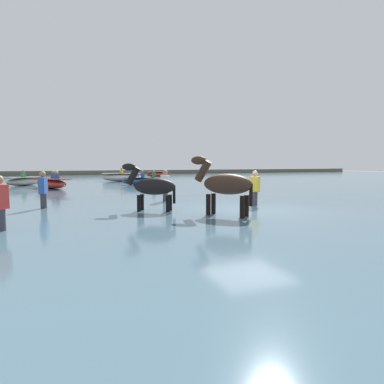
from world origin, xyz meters
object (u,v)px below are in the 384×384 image
(horse_lead_dark_bay, at_px, (225,186))
(boat_near_port, at_px, (159,174))
(boat_distant_west, at_px, (143,181))
(boat_mid_channel, at_px, (122,177))
(person_wading_mid, at_px, (165,189))
(horse_trailing_black, at_px, (152,188))
(person_wading_close, at_px, (43,194))
(person_onlooker_left, at_px, (255,192))
(person_spectator_far, at_px, (0,209))
(boat_mid_outer, at_px, (24,181))
(boat_distant_east, at_px, (51,183))

(horse_lead_dark_bay, bearing_deg, boat_near_port, 78.07)
(boat_near_port, height_order, boat_distant_west, boat_distant_west)
(boat_mid_channel, height_order, person_wading_mid, person_wading_mid)
(horse_trailing_black, xyz_separation_m, boat_near_port, (7.10, 23.93, -0.43))
(boat_near_port, bearing_deg, horse_trailing_black, -106.52)
(boat_mid_channel, bearing_deg, person_wading_close, -108.93)
(boat_near_port, height_order, person_onlooker_left, person_onlooker_left)
(boat_near_port, relative_size, person_spectator_far, 1.82)
(boat_mid_channel, distance_m, person_onlooker_left, 17.37)
(boat_near_port, bearing_deg, boat_distant_west, -111.12)
(boat_near_port, distance_m, person_wading_close, 24.29)
(boat_near_port, distance_m, person_wading_mid, 22.25)
(boat_mid_outer, bearing_deg, horse_lead_dark_bay, -67.73)
(horse_trailing_black, distance_m, boat_mid_channel, 17.35)
(boat_distant_east, bearing_deg, person_onlooker_left, -58.33)
(horse_lead_dark_bay, relative_size, person_onlooker_left, 1.29)
(person_onlooker_left, bearing_deg, person_wading_close, 164.03)
(horse_lead_dark_bay, relative_size, boat_near_port, 0.71)
(boat_mid_outer, height_order, boat_distant_west, boat_mid_outer)
(horse_lead_dark_bay, bearing_deg, person_onlooker_left, 38.37)
(boat_distant_east, xyz_separation_m, person_wading_mid, (4.39, -8.70, 0.17))
(horse_trailing_black, bearing_deg, horse_lead_dark_bay, -44.72)
(person_wading_close, bearing_deg, boat_near_port, 64.86)
(boat_mid_outer, bearing_deg, boat_distant_east, -62.36)
(boat_mid_outer, relative_size, boat_near_port, 0.89)
(person_wading_close, bearing_deg, boat_distant_east, 89.82)
(person_wading_mid, distance_m, person_wading_close, 4.45)
(horse_lead_dark_bay, xyz_separation_m, person_onlooker_left, (2.05, 1.62, -0.38))
(boat_near_port, xyz_separation_m, person_onlooker_left, (-3.36, -23.98, 0.18))
(boat_near_port, bearing_deg, boat_mid_outer, -142.00)
(horse_lead_dark_bay, distance_m, person_wading_mid, 4.20)
(boat_distant_east, bearing_deg, person_wading_mid, -63.24)
(boat_distant_east, bearing_deg, boat_mid_outer, 117.64)
(boat_distant_west, relative_size, person_spectator_far, 1.78)
(boat_distant_west, xyz_separation_m, person_wading_close, (-5.83, -10.36, 0.21))
(person_wading_mid, bearing_deg, boat_mid_channel, 86.79)
(boat_mid_outer, relative_size, person_spectator_far, 1.62)
(boat_near_port, relative_size, person_wading_mid, 1.82)
(boat_mid_outer, relative_size, boat_distant_west, 0.91)
(person_spectator_far, bearing_deg, boat_distant_west, 64.99)
(horse_trailing_black, xyz_separation_m, person_onlooker_left, (3.74, -0.05, -0.25))
(boat_distant_west, height_order, person_wading_close, person_wading_close)
(horse_trailing_black, relative_size, boat_distant_east, 0.58)
(boat_mid_outer, distance_m, boat_distant_west, 7.87)
(person_wading_close, bearing_deg, boat_distant_west, 60.66)
(horse_lead_dark_bay, bearing_deg, person_wading_mid, 96.79)
(boat_distant_west, height_order, person_onlooker_left, person_onlooker_left)
(boat_mid_outer, relative_size, boat_distant_east, 0.81)
(boat_mid_channel, xyz_separation_m, boat_distant_west, (0.58, -4.93, -0.06))
(person_wading_mid, bearing_deg, boat_near_port, 74.62)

